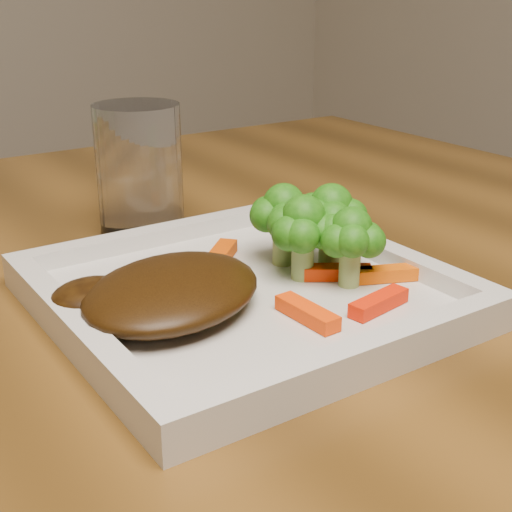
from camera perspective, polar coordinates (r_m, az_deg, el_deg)
plate at (r=0.52m, az=-0.92°, el=-3.41°), size 0.27×0.27×0.01m
steak at (r=0.48m, az=-6.71°, el=-2.81°), size 0.17×0.16×0.03m
broccoli_0 at (r=0.56m, az=2.22°, el=2.79°), size 0.07×0.07×0.07m
broccoli_1 at (r=0.55m, az=5.98°, el=2.35°), size 0.08×0.08×0.06m
broccoli_2 at (r=0.52m, az=7.57°, el=0.68°), size 0.07×0.07×0.06m
broccoli_3 at (r=0.53m, az=3.79°, el=1.33°), size 0.07×0.07×0.06m
carrot_0 at (r=0.49m, az=9.79°, el=-3.70°), size 0.05×0.02×0.01m
carrot_1 at (r=0.54m, az=10.35°, el=-1.41°), size 0.05×0.03×0.01m
carrot_2 at (r=0.47m, az=4.11°, el=-4.55°), size 0.02×0.05×0.01m
carrot_4 at (r=0.57m, az=-2.90°, el=0.00°), size 0.05×0.05×0.01m
carrot_5 at (r=0.54m, az=6.54°, el=-1.30°), size 0.05×0.04×0.01m
drinking_glass at (r=0.66m, az=-9.30°, el=6.78°), size 0.10×0.10×0.12m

